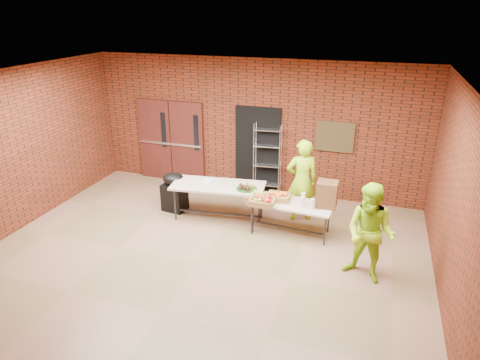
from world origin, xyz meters
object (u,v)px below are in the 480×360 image
Objects in this scene: covered_grill at (174,192)px; volunteer_man at (370,233)px; table_right at (291,206)px; volunteer_woman at (302,181)px; wire_rack at (267,160)px; coffee_dispenser at (327,194)px; table_left at (218,188)px.

volunteer_man is at bearing -10.54° from covered_grill.
volunteer_woman is at bearing 88.68° from table_right.
volunteer_man is (2.48, -2.88, -0.02)m from wire_rack.
table_right is at bearing -174.22° from coffee_dispenser.
volunteer_man reaches higher than covered_grill.
wire_rack is 0.87× the size of table_left.
covered_grill reaches higher than table_right.
table_left is 3.96× the size of coffee_dispenser.
table_right is at bearing -66.77° from wire_rack.
volunteer_woman reaches higher than table_left.
coffee_dispenser is 3.40m from covered_grill.
wire_rack reaches higher than covered_grill.
table_right is 3.29× the size of coffee_dispenser.
table_left is 1.19× the size of volunteer_man.
volunteer_woman is (0.07, 0.67, 0.28)m from table_right.
volunteer_woman is at bearing 10.97° from table_left.
wire_rack is 3.80m from volunteer_man.
volunteer_woman is (1.03, -1.08, 0.02)m from wire_rack.
covered_grill is at bearing 167.20° from table_left.
volunteer_woman reaches higher than wire_rack.
coffee_dispenser reaches higher than table_right.
volunteer_woman is at bearing -51.83° from wire_rack.
volunteer_man reaches higher than table_right.
table_left is 1.20× the size of table_right.
table_left is 1.76m from volunteer_woman.
coffee_dispenser is at bearing 4.36° from covered_grill.
wire_rack reaches higher than volunteer_man.
volunteer_man is at bearing -54.51° from wire_rack.
coffee_dispenser is at bearing -8.63° from table_left.
covered_grill is at bearing -12.55° from volunteer_woman.
table_left is 1.13× the size of volunteer_woman.
table_left reaches higher than table_right.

